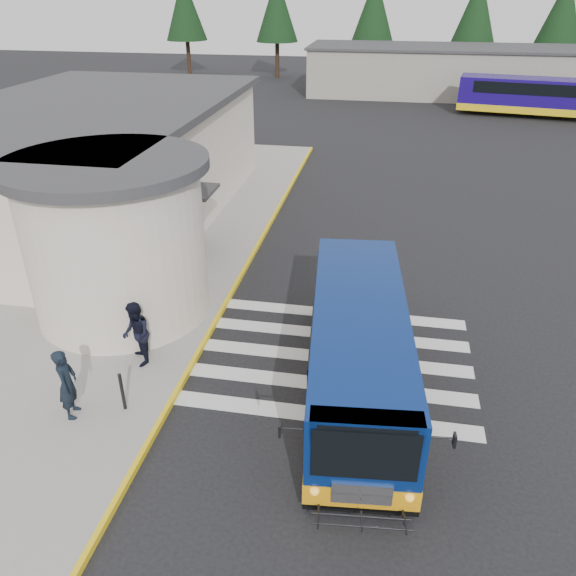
% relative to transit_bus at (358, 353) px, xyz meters
% --- Properties ---
extents(ground, '(140.00, 140.00, 0.00)m').
position_rel_transit_bus_xyz_m(ground, '(-0.41, 2.11, -1.17)').
color(ground, black).
rests_on(ground, ground).
extents(sidewalk, '(10.00, 34.00, 0.15)m').
position_rel_transit_bus_xyz_m(sidewalk, '(-9.41, 6.11, -1.10)').
color(sidewalk, gray).
rests_on(sidewalk, ground).
extents(curb_strip, '(0.12, 34.00, 0.16)m').
position_rel_transit_bus_xyz_m(curb_strip, '(-4.46, 6.11, -1.09)').
color(curb_strip, yellow).
rests_on(curb_strip, ground).
extents(station_building, '(12.70, 18.70, 4.80)m').
position_rel_transit_bus_xyz_m(station_building, '(-11.25, 9.01, 1.39)').
color(station_building, beige).
rests_on(station_building, ground).
extents(crosswalk, '(8.00, 5.35, 0.01)m').
position_rel_transit_bus_xyz_m(crosswalk, '(-0.91, 1.31, -1.17)').
color(crosswalk, silver).
rests_on(crosswalk, ground).
extents(depot_building, '(26.40, 8.40, 4.20)m').
position_rel_transit_bus_xyz_m(depot_building, '(5.59, 44.11, 0.93)').
color(depot_building, gray).
rests_on(depot_building, ground).
extents(tree_line, '(58.40, 4.40, 10.00)m').
position_rel_transit_bus_xyz_m(tree_line, '(5.88, 52.11, 5.60)').
color(tree_line, black).
rests_on(tree_line, ground).
extents(transit_bus, '(3.46, 8.86, 2.45)m').
position_rel_transit_bus_xyz_m(transit_bus, '(0.00, 0.00, 0.00)').
color(transit_bus, navy).
rests_on(transit_bus, ground).
extents(pedestrian_a, '(0.59, 0.75, 1.81)m').
position_rel_transit_bus_xyz_m(pedestrian_a, '(-6.55, -2.27, -0.11)').
color(pedestrian_a, black).
rests_on(pedestrian_a, sidewalk).
extents(pedestrian_b, '(1.05, 1.11, 1.82)m').
position_rel_transit_bus_xyz_m(pedestrian_b, '(-5.83, -0.03, -0.11)').
color(pedestrian_b, black).
rests_on(pedestrian_b, sidewalk).
extents(bollard, '(0.08, 0.08, 1.03)m').
position_rel_transit_bus_xyz_m(bollard, '(-5.43, -1.87, -0.51)').
color(bollard, black).
rests_on(bollard, sidewalk).
extents(far_bus_a, '(9.76, 4.16, 2.44)m').
position_rel_transit_bus_xyz_m(far_bus_a, '(10.07, 35.93, 0.41)').
color(far_bus_a, '#180863').
rests_on(far_bus_a, ground).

